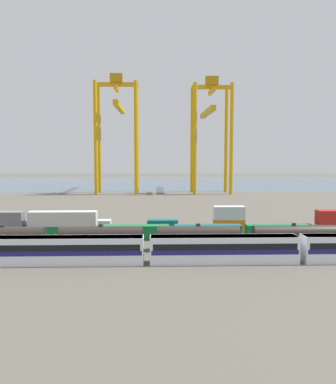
{
  "coord_description": "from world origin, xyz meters",
  "views": [
    {
      "loc": [
        -6.62,
        -75.45,
        15.5
      ],
      "look_at": [
        -3.43,
        28.46,
        5.85
      ],
      "focal_mm": 38.58,
      "sensor_mm": 36.0,
      "label": 1
    }
  ],
  "objects_px": {
    "passenger_train": "(224,248)",
    "gantry_crane_west": "(118,121)",
    "gantry_crane_central": "(210,123)",
    "freight_tank_row": "(150,238)"
  },
  "relations": [
    {
      "from": "gantry_crane_west",
      "to": "gantry_crane_central",
      "type": "bearing_deg",
      "value": 0.05
    },
    {
      "from": "gantry_crane_central",
      "to": "freight_tank_row",
      "type": "bearing_deg",
      "value": -102.83
    },
    {
      "from": "passenger_train",
      "to": "gantry_crane_central",
      "type": "height_order",
      "value": "gantry_crane_central"
    },
    {
      "from": "gantry_crane_central",
      "to": "passenger_train",
      "type": "bearing_deg",
      "value": -96.5
    },
    {
      "from": "passenger_train",
      "to": "gantry_crane_west",
      "type": "xyz_separation_m",
      "value": [
        -24.67,
        109.42,
        26.37
      ]
    },
    {
      "from": "passenger_train",
      "to": "gantry_crane_west",
      "type": "distance_m",
      "value": 115.23
    },
    {
      "from": "passenger_train",
      "to": "gantry_crane_central",
      "type": "distance_m",
      "value": 113.11
    },
    {
      "from": "freight_tank_row",
      "to": "gantry_crane_central",
      "type": "relative_size",
      "value": 1.32
    },
    {
      "from": "gantry_crane_west",
      "to": "gantry_crane_central",
      "type": "distance_m",
      "value": 37.16
    },
    {
      "from": "passenger_train",
      "to": "gantry_crane_central",
      "type": "xyz_separation_m",
      "value": [
        12.48,
        109.46,
        25.63
      ]
    }
  ]
}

